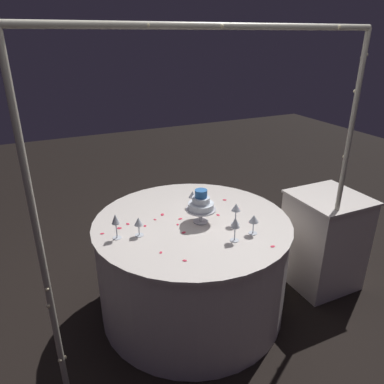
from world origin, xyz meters
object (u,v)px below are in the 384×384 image
Objects in this scene: wine_glass_1 at (116,220)px; wine_glass_2 at (235,223)px; wine_glass_0 at (139,222)px; decorative_arch at (219,157)px; main_table at (192,266)px; wine_glass_3 at (236,208)px; tiered_cake at (201,204)px; wine_glass_5 at (193,195)px; wine_glass_4 at (254,220)px; side_table at (323,240)px.

wine_glass_2 is at bearing 152.62° from wine_glass_1.
wine_glass_2 reaches higher than wine_glass_0.
decorative_arch is 12.24× the size of wine_glass_2.
wine_glass_0 is at bearing -31.07° from wine_glass_2.
wine_glass_1 is at bearing -27.38° from wine_glass_2.
wine_glass_3 reaches higher than main_table.
tiered_cake reaches higher than main_table.
decorative_arch reaches higher than wine_glass_3.
decorative_arch reaches higher than main_table.
main_table is at bearing 64.04° from wine_glass_5.
wine_glass_4 is 0.60m from wine_glass_5.
wine_glass_2 is 1.07× the size of wine_glass_3.
wine_glass_2 reaches higher than wine_glass_4.
wine_glass_2 is at bearing 93.12° from wine_glass_5.
wine_glass_0 is at bearing -11.56° from wine_glass_3.
wine_glass_4 reaches higher than main_table.
decorative_arch is at bearing 140.96° from wine_glass_0.
wine_glass_0 is 1.00× the size of wine_glass_5.
wine_glass_1 is 0.94m from wine_glass_4.
decorative_arch is 8.36× the size of tiered_cake.
main_table is 10.74× the size of wine_glass_0.
wine_glass_2 is 0.23m from wine_glass_3.
wine_glass_5 is at bearing -100.17° from decorative_arch.
side_table is at bearing 173.51° from tiered_cake.
side_table is (-1.19, 0.17, 0.02)m from main_table.
wine_glass_1 is (1.75, -0.16, 0.51)m from side_table.
main_table is at bearing -174.81° from wine_glass_0.
side_table is at bearing -168.66° from wine_glass_4.
wine_glass_1 is 1.34× the size of wine_glass_5.
wine_glass_4 is at bearing -174.20° from decorative_arch.
wine_glass_1 is (0.15, -0.03, 0.04)m from wine_glass_0.
tiered_cake is at bearing -32.54° from wine_glass_3.
side_table is 4.61× the size of wine_glass_1.
main_table is 8.39× the size of wine_glass_2.
wine_glass_0 is at bearing -4.72° from side_table.
main_table is at bearing -33.84° from wine_glass_3.
wine_glass_3 is at bearing -76.67° from wine_glass_4.
main_table is at bearing -8.19° from side_table.
wine_glass_1 reaches higher than side_table.
wine_glass_2 is at bearing 57.36° from wine_glass_3.
side_table is 1.83m from wine_glass_1.
tiered_cake is at bearing 176.97° from wine_glass_1.
wine_glass_1 is 1.11× the size of wine_glass_3.
wine_glass_2 is 1.28× the size of wine_glass_5.
side_table is 3.28× the size of tiered_cake.
wine_glass_5 is (-0.67, -0.23, -0.03)m from wine_glass_1.
wine_glass_5 is (-0.53, -0.26, 0.00)m from wine_glass_0.
wine_glass_1 is 1.04× the size of wine_glass_2.
wine_glass_4 is 1.04× the size of wine_glass_5.
tiered_cake is at bearing 141.21° from main_table.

